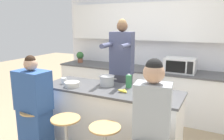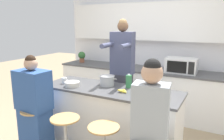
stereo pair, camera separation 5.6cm
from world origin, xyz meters
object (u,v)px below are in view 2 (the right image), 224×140
at_px(person_seated_near, 150,136).
at_px(juice_carton, 129,81).
at_px(kitchen_island, 110,118).
at_px(person_wrapped_blanket, 34,110).
at_px(fruit_bowl, 72,84).
at_px(microwave, 181,65).
at_px(cooking_pot, 107,81).
at_px(coffee_cup_near, 64,81).
at_px(potted_plant, 82,56).
at_px(person_cooking, 122,77).
at_px(banana_bunch, 122,91).
at_px(bar_stool_leftmost, 36,131).

bearing_deg(person_seated_near, juice_carton, 117.30).
distance_m(kitchen_island, person_wrapped_blanket, 1.04).
height_order(fruit_bowl, microwave, microwave).
height_order(kitchen_island, cooking_pot, cooking_pot).
distance_m(coffee_cup_near, potted_plant, 1.80).
bearing_deg(person_wrapped_blanket, cooking_pot, 48.96).
xyz_separation_m(kitchen_island, juice_carton, (0.21, 0.16, 0.54)).
xyz_separation_m(person_cooking, fruit_bowl, (-0.43, -0.75, 0.01)).
distance_m(banana_bunch, potted_plant, 2.39).
distance_m(person_cooking, microwave, 1.17).
bearing_deg(fruit_bowl, kitchen_island, 17.29).
relative_size(person_cooking, juice_carton, 9.55).
bearing_deg(kitchen_island, microwave, 64.94).
bearing_deg(banana_bunch, coffee_cup_near, -179.50).
height_order(coffee_cup_near, microwave, microwave).
height_order(cooking_pot, potted_plant, potted_plant).
height_order(person_seated_near, potted_plant, person_seated_near).
bearing_deg(microwave, cooking_pot, -120.45).
bearing_deg(kitchen_island, potted_plant, 135.79).
distance_m(kitchen_island, person_seated_near, 1.03).
distance_m(banana_bunch, microwave, 1.61).
xyz_separation_m(person_wrapped_blanket, fruit_bowl, (0.29, 0.46, 0.28)).
bearing_deg(banana_bunch, bar_stool_leftmost, -151.41).
bearing_deg(bar_stool_leftmost, person_seated_near, 0.71).
bearing_deg(person_seated_near, coffee_cup_near, 151.77).
height_order(microwave, potted_plant, microwave).
relative_size(coffee_cup_near, juice_carton, 0.56).
bearing_deg(person_cooking, potted_plant, 141.83).
bearing_deg(coffee_cup_near, microwave, 47.69).
bearing_deg(person_seated_near, kitchen_island, 132.96).
relative_size(person_cooking, potted_plant, 7.51).
xyz_separation_m(person_cooking, juice_carton, (0.30, -0.42, 0.06)).
bearing_deg(juice_carton, coffee_cup_near, -165.01).
xyz_separation_m(person_cooking, banana_bunch, (0.32, -0.67, -0.01)).
distance_m(kitchen_island, juice_carton, 0.60).
bearing_deg(kitchen_island, person_cooking, 98.54).
distance_m(bar_stool_leftmost, coffee_cup_near, 0.81).
relative_size(person_wrapped_blanket, cooking_pot, 4.54).
height_order(person_cooking, person_wrapped_blanket, person_cooking).
distance_m(kitchen_island, cooking_pot, 0.54).
bearing_deg(bar_stool_leftmost, kitchen_island, 38.85).
bearing_deg(microwave, juice_carton, -109.87).
bearing_deg(kitchen_island, person_wrapped_blanket, -142.69).
relative_size(bar_stool_leftmost, potted_plant, 2.70).
distance_m(fruit_bowl, banana_bunch, 0.76).
bearing_deg(person_cooking, banana_bunch, -70.33).
bearing_deg(bar_stool_leftmost, juice_carton, 38.55).
bearing_deg(juice_carton, person_seated_near, -53.77).
height_order(fruit_bowl, banana_bunch, fruit_bowl).
distance_m(person_wrapped_blanket, potted_plant, 2.29).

